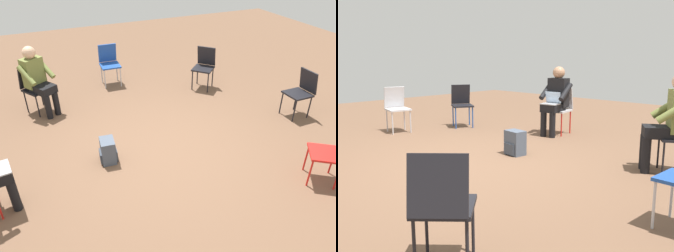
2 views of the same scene
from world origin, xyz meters
TOP-DOWN VIEW (x-y plane):
  - ground_plane at (0.00, 0.00)m, footprint 15.47×15.47m
  - chair_southeast at (1.81, -1.82)m, footprint 0.58×0.59m
  - chair_east at (2.78, -0.05)m, footprint 0.45×0.42m
  - chair_northeast at (2.13, 1.52)m, footprint 0.58×0.56m
  - chair_southwest at (-1.53, -1.86)m, footprint 0.57×0.58m
  - chair_south at (0.04, -2.80)m, footprint 0.40×0.44m
  - person_in_olive at (1.99, 1.43)m, footprint 0.63×0.63m
  - backpack_near_laptop_user at (0.07, 0.72)m, footprint 0.30×0.27m

SIDE VIEW (x-z plane):
  - ground_plane at x=0.00m, z-range 0.00..0.00m
  - backpack_near_laptop_user at x=0.07m, z-range -0.02..0.34m
  - chair_southeast at x=1.81m, z-range 0.07..0.92m
  - chair_east at x=2.78m, z-range 0.07..0.92m
  - chair_northeast at x=2.13m, z-range 0.07..0.92m
  - chair_southwest at x=-1.53m, z-range 0.07..0.92m
  - chair_south at x=0.04m, z-range 0.07..0.92m
  - person_in_olive at x=1.99m, z-range 0.07..1.31m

